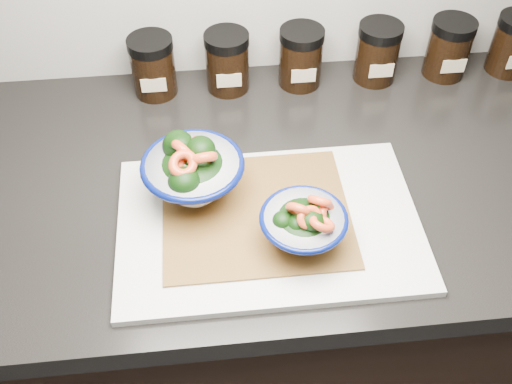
{
  "coord_description": "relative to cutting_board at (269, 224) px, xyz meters",
  "views": [
    {
      "loc": [
        -0.2,
        0.77,
        1.6
      ],
      "look_at": [
        -0.13,
        1.36,
        0.96
      ],
      "focal_mm": 42.0,
      "sensor_mm": 36.0,
      "label": 1
    }
  ],
  "objects": [
    {
      "name": "cutting_board",
      "position": [
        0.0,
        0.0,
        0.0
      ],
      "size": [
        0.45,
        0.3,
        0.01
      ],
      "primitive_type": "cube",
      "color": "silver",
      "rests_on": "countertop"
    },
    {
      "name": "countertop",
      "position": [
        0.12,
        0.11,
        -0.03
      ],
      "size": [
        3.5,
        0.6,
        0.04
      ],
      "primitive_type": "cube",
      "color": "black",
      "rests_on": "cabinet"
    },
    {
      "name": "bowl_right",
      "position": [
        0.04,
        -0.05,
        0.05
      ],
      "size": [
        0.12,
        0.12,
        0.1
      ],
      "rotation": [
        0.0,
        0.0,
        0.4
      ],
      "color": "white",
      "rests_on": "bamboo_mat"
    },
    {
      "name": "spice_jar_b",
      "position": [
        -0.04,
        0.35,
        0.05
      ],
      "size": [
        0.08,
        0.08,
        0.11
      ],
      "color": "black",
      "rests_on": "countertop"
    },
    {
      "name": "spice_jar_d",
      "position": [
        0.25,
        0.35,
        0.05
      ],
      "size": [
        0.08,
        0.08,
        0.11
      ],
      "color": "black",
      "rests_on": "countertop"
    },
    {
      "name": "spice_jar_e",
      "position": [
        0.38,
        0.35,
        0.05
      ],
      "size": [
        0.08,
        0.08,
        0.11
      ],
      "color": "black",
      "rests_on": "countertop"
    },
    {
      "name": "bowl_left",
      "position": [
        -0.11,
        0.06,
        0.06
      ],
      "size": [
        0.15,
        0.15,
        0.11
      ],
      "rotation": [
        0.0,
        0.0,
        -0.06
      ],
      "color": "white",
      "rests_on": "bamboo_mat"
    },
    {
      "name": "spice_jar_a",
      "position": [
        -0.17,
        0.35,
        0.05
      ],
      "size": [
        0.08,
        0.08,
        0.11
      ],
      "color": "black",
      "rests_on": "countertop"
    },
    {
      "name": "bamboo_mat",
      "position": [
        -0.02,
        0.02,
        0.01
      ],
      "size": [
        0.28,
        0.24,
        0.0
      ],
      "primitive_type": "cube",
      "color": "olive",
      "rests_on": "cutting_board"
    },
    {
      "name": "spice_jar_c",
      "position": [
        0.1,
        0.35,
        0.05
      ],
      "size": [
        0.08,
        0.08,
        0.11
      ],
      "color": "black",
      "rests_on": "countertop"
    },
    {
      "name": "cabinet",
      "position": [
        0.12,
        0.11,
        -0.48
      ],
      "size": [
        3.43,
        0.58,
        0.86
      ],
      "primitive_type": "cube",
      "color": "black",
      "rests_on": "ground"
    }
  ]
}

